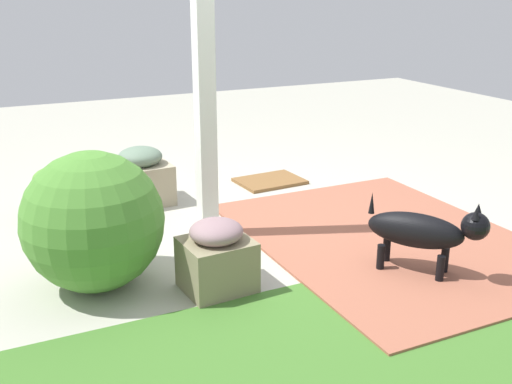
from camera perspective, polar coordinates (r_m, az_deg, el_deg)
ground_plane at (r=4.70m, az=0.14°, el=-3.06°), size 12.00×12.00×0.00m
brick_path at (r=4.52m, az=12.16°, el=-4.28°), size 1.80×2.40×0.02m
porch_pillar at (r=4.19m, az=-4.89°, el=12.59°), size 0.12×0.12×2.60m
stone_planter_nearest at (r=5.19m, az=-10.61°, el=1.39°), size 0.48×0.45×0.48m
stone_planter_far at (r=3.66m, az=-3.66°, el=-6.02°), size 0.42×0.38×0.44m
round_shrub at (r=3.73m, az=-14.89°, el=-2.66°), size 0.84×0.84×0.84m
terracotta_pot_broad at (r=5.01m, az=-18.23°, el=0.39°), size 0.32×0.32×0.41m
terracotta_pot_spiky at (r=4.68m, az=-14.02°, el=-0.37°), size 0.28×0.28×0.54m
dog at (r=3.94m, az=15.31°, el=-3.50°), size 0.56×0.66×0.51m
doormat at (r=5.70m, az=1.30°, el=1.03°), size 0.61×0.47×0.03m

